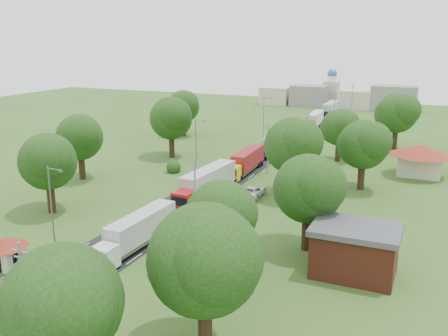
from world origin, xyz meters
The scene contains 44 objects.
ground centered at (0.00, 0.00, 0.00)m, with size 260.00×260.00×0.00m, color #3A571D.
road centered at (0.00, 20.00, 0.00)m, with size 8.00×200.00×0.04m, color black.
boom_barrier centered at (-1.36, -25.00, 0.89)m, with size 9.22×0.35×1.18m.
guard_booth centered at (-7.20, -25.00, 2.16)m, with size 4.40×4.40×3.45m.
info_sign centered at (5.20, 35.00, 3.00)m, with size 0.12×3.10×4.10m.
pole_0 centered at (5.50, -35.00, 4.68)m, with size 1.60×0.24×9.00m.
pole_1 centered at (5.50, -7.00, 4.68)m, with size 1.60×0.24×9.00m.
pole_2 centered at (5.50, 21.00, 4.68)m, with size 1.60×0.24×9.00m.
pole_3 centered at (5.50, 49.00, 4.68)m, with size 1.60×0.24×9.00m.
pole_4 centered at (5.50, 77.00, 4.68)m, with size 1.60×0.24×9.00m.
pole_5 centered at (5.50, 105.00, 4.68)m, with size 1.60×0.24×9.00m.
lamp_0 centered at (-5.35, -20.00, 5.55)m, with size 2.03×0.22×10.00m.
lamp_1 centered at (-5.35, 15.00, 5.55)m, with size 2.03×0.22×10.00m.
lamp_2 centered at (-5.35, 50.00, 5.55)m, with size 2.03×0.22×10.00m.
tree_0 centered at (11.99, -37.84, 7.22)m, with size 8.80×8.80×11.07m.
tree_1 centered at (17.99, -29.83, 7.85)m, with size 9.60×9.60×12.05m.
tree_2 centered at (13.99, -17.86, 6.60)m, with size 8.00×8.00×10.10m.
tree_3 centered at (19.99, -7.84, 7.22)m, with size 8.80×8.80×11.07m.
tree_4 centered at (12.99, 10.17, 7.85)m, with size 9.60×9.60×12.05m.
tree_5 centered at (21.99, 18.16, 7.22)m, with size 8.80×8.80×11.07m.
tree_6 centered at (14.99, 35.14, 6.60)m, with size 8.00×8.00×10.10m.
tree_7 centered at (23.99, 50.17, 7.85)m, with size 9.60×9.60×12.05m.
tree_10 centered at (-15.01, -9.84, 7.22)m, with size 8.80×8.80×11.07m.
tree_11 centered at (-22.01, 5.16, 7.22)m, with size 8.80×8.80×11.07m.
tree_12 centered at (-16.01, 25.17, 7.85)m, with size 9.60×9.60×12.05m.
tree_13 centered at (-24.01, 45.16, 7.22)m, with size 8.80×8.80×11.07m.
house_brick centered at (26.00, -12.00, 2.65)m, with size 8.60×6.60×5.20m.
house_cream centered at (30.00, 30.00, 3.64)m, with size 10.08×10.08×5.80m.
distant_town centered at (0.68, 110.00, 3.49)m, with size 52.00×8.00×8.00m.
church centered at (-4.00, 118.00, 5.39)m, with size 5.00×5.00×12.30m.
truck_0 centered at (2.38, -15.44, 2.03)m, with size 2.72×13.85×3.83m.
truck_1 centered at (1.63, 3.84, 2.31)m, with size 3.52×15.76×4.35m.
truck_2 centered at (1.91, 19.81, 2.08)m, with size 2.89×14.21×3.93m.
truck_3 centered at (1.80, 36.52, 2.00)m, with size 2.56×13.63×3.78m.
truck_4 centered at (2.25, 52.47, 2.01)m, with size 2.44×13.66×3.79m.
truck_5 centered at (2.10, 69.18, 2.07)m, with size 3.18×14.15×3.91m.
truck_6 centered at (1.97, 88.49, 2.26)m, with size 2.68×15.39×4.27m.
car_lane_front centered at (-2.09, -22.21, 0.79)m, with size 1.87×4.66×1.59m, color black.
car_lane_mid centered at (-1.50, -13.53, 0.66)m, with size 1.40×4.02×1.33m, color #9C9DA4.
car_lane_rear centered at (-1.00, -11.71, 0.67)m, with size 1.87×4.59×1.33m, color black.
car_verge_near centered at (7.77, 7.81, 0.81)m, with size 2.68×5.80×1.61m, color white.
car_verge_far centered at (5.50, 32.79, 0.81)m, with size 1.90×4.73×1.61m, color slate.
pedestrian_near centered at (0.29, -28.50, 0.85)m, with size 0.62×0.41×1.70m, color gray.
pedestrian_booth centered at (-5.74, -25.22, 0.98)m, with size 0.95×0.74×1.96m, color gray.
Camera 1 is at (32.57, -59.64, 23.43)m, focal length 40.00 mm.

